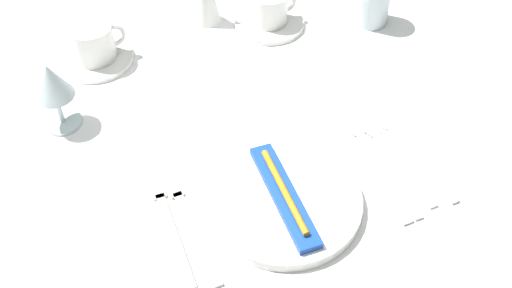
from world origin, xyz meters
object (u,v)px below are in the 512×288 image
object	(u,v)px
dinner_knife	(369,172)
spoon_dessert	(389,152)
dinner_plate	(285,201)
spoon_tea	(407,146)
coffee_cup_right	(270,8)
coffee_cup_left	(93,42)
toothbrush_package	(285,194)
fork_inner	(170,225)
spoon_soup	(375,155)
wine_glass_centre	(51,85)
fork_outer	(191,224)

from	to	relation	value
dinner_knife	spoon_dessert	distance (m)	0.06
dinner_knife	dinner_plate	bearing A→B (deg)	-176.79
spoon_tea	coffee_cup_right	world-z (taller)	coffee_cup_right
spoon_tea	coffee_cup_left	world-z (taller)	coffee_cup_left
toothbrush_package	coffee_cup_left	xyz separation A→B (m)	(-0.19, 0.46, 0.02)
fork_inner	coffee_cup_left	distance (m)	0.44
spoon_soup	spoon_dessert	bearing A→B (deg)	-3.58
dinner_plate	fork_inner	size ratio (longest dim) A/B	1.15
spoon_dessert	dinner_knife	bearing A→B (deg)	-153.43
fork_inner	wine_glass_centre	bearing A→B (deg)	111.22
fork_inner	wine_glass_centre	xyz separation A→B (m)	(-0.11, 0.28, 0.09)
dinner_plate	wine_glass_centre	distance (m)	0.43
fork_inner	spoon_soup	distance (m)	0.36
fork_outer	spoon_dessert	bearing A→B (deg)	2.74
toothbrush_package	coffee_cup_right	distance (m)	0.47
toothbrush_package	fork_inner	bearing A→B (deg)	171.33
coffee_cup_left	fork_outer	bearing A→B (deg)	-83.95
spoon_soup	spoon_dessert	distance (m)	0.03
dinner_plate	spoon_dessert	world-z (taller)	dinner_plate
coffee_cup_left	spoon_tea	bearing A→B (deg)	-44.32
dinner_plate	fork_outer	size ratio (longest dim) A/B	1.13
spoon_soup	wine_glass_centre	size ratio (longest dim) A/B	1.75
toothbrush_package	fork_inner	distance (m)	0.18
dinner_knife	spoon_dessert	world-z (taller)	spoon_dessert
toothbrush_package	coffee_cup_left	size ratio (longest dim) A/B	1.99
toothbrush_package	fork_outer	distance (m)	0.15
dinner_knife	spoon_tea	size ratio (longest dim) A/B	1.11
spoon_dessert	coffee_cup_left	distance (m)	0.59
spoon_dessert	dinner_plate	bearing A→B (deg)	-170.33
spoon_dessert	wine_glass_centre	distance (m)	0.57
spoon_tea	coffee_cup_left	distance (m)	0.61
wine_glass_centre	coffee_cup_left	bearing A→B (deg)	58.36
spoon_dessert	coffee_cup_left	size ratio (longest dim) A/B	1.94
dinner_knife	coffee_cup_right	xyz separation A→B (m)	(0.01, 0.43, 0.04)
spoon_tea	fork_inner	bearing A→B (deg)	-178.80
dinner_knife	coffee_cup_right	bearing A→B (deg)	88.98
dinner_knife	wine_glass_centre	bearing A→B (deg)	145.60
coffee_cup_left	wine_glass_centre	bearing A→B (deg)	-121.64
spoon_tea	wine_glass_centre	distance (m)	0.60
wine_glass_centre	toothbrush_package	bearing A→B (deg)	-47.23
coffee_cup_right	dinner_knife	bearing A→B (deg)	-91.02
toothbrush_package	coffee_cup_right	xyz separation A→B (m)	(0.16, 0.44, 0.02)
wine_glass_centre	dinner_plate	bearing A→B (deg)	-47.23
dinner_knife	spoon_soup	world-z (taller)	spoon_soup
dinner_plate	fork_inner	distance (m)	0.18
toothbrush_package	coffee_cup_left	world-z (taller)	coffee_cup_left
coffee_cup_right	wine_glass_centre	size ratio (longest dim) A/B	0.74
spoon_soup	wine_glass_centre	bearing A→B (deg)	149.65
dinner_plate	dinner_knife	distance (m)	0.15
fork_inner	spoon_soup	size ratio (longest dim) A/B	0.93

